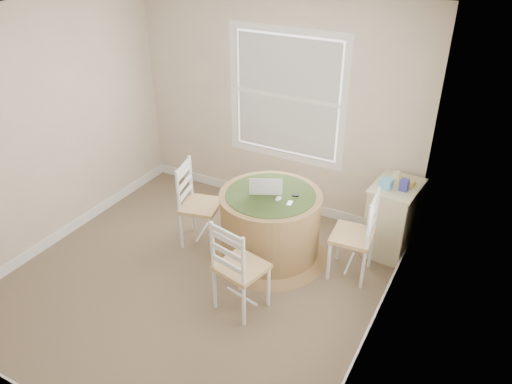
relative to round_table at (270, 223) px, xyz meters
The scene contains 14 objects.
room 1.11m from the round_table, 116.84° to the right, with size 3.64×3.64×2.64m.
round_table is the anchor object (origin of this frame).
chair_left 0.81m from the round_table, behind, with size 0.42×0.40×0.95m, color white, non-canonical shape.
chair_near 0.87m from the round_table, 80.98° to the right, with size 0.42×0.40×0.95m, color white, non-canonical shape.
chair_right 0.88m from the round_table, ahead, with size 0.42×0.40×0.95m, color white, non-canonical shape.
laptop 0.39m from the round_table, 157.37° to the left, with size 0.43×0.41×0.23m.
mouse 0.38m from the round_table, 24.49° to the right, with size 0.06×0.10×0.03m, color white.
phone 0.43m from the round_table, 16.25° to the right, with size 0.04×0.09×0.02m, color #B7BABF.
keys 0.44m from the round_table, 20.75° to the left, with size 0.06×0.05×0.03m, color black.
corner_chest 1.32m from the round_table, 32.67° to the left, with size 0.51×0.66×0.82m.
tissue_box 1.26m from the round_table, 30.40° to the left, with size 0.12×0.12×0.10m, color #5FB6DA.
box_yellow 1.49m from the round_table, 32.08° to the left, with size 0.15×0.10×0.06m, color gold.
box_blue 1.43m from the round_table, 27.73° to the left, with size 0.08×0.08×0.12m, color #383AA8.
cup_cream 1.43m from the round_table, 38.52° to the left, with size 0.07×0.07×0.09m, color beige.
Camera 1 is at (2.43, -3.21, 3.33)m, focal length 35.00 mm.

